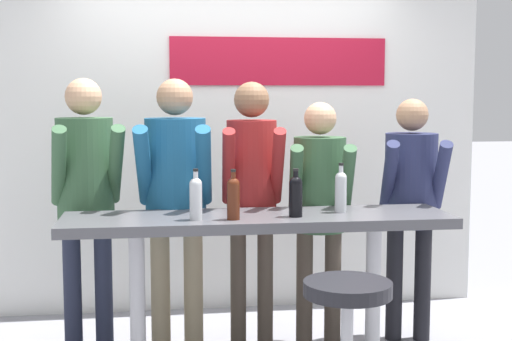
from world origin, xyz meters
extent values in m
cube|color=silver|center=(0.00, 1.41, 1.40)|extent=(3.85, 0.10, 2.80)
cube|color=#B2142D|center=(0.35, 1.35, 1.90)|extent=(1.65, 0.02, 0.36)
cube|color=#4C4C51|center=(0.00, 0.00, 0.93)|extent=(2.25, 0.56, 0.06)
cylinder|color=#B2B2B7|center=(-0.70, 0.00, 0.47)|extent=(0.09, 0.09, 0.90)
cylinder|color=#B2B2B7|center=(0.70, 0.00, 0.47)|extent=(0.09, 0.09, 0.90)
cylinder|color=black|center=(0.32, -0.78, 0.72)|extent=(0.43, 0.43, 0.07)
cylinder|color=#23283D|center=(-1.12, 0.49, 0.42)|extent=(0.11, 0.11, 0.84)
cylinder|color=#23283D|center=(-0.93, 0.53, 0.42)|extent=(0.11, 0.11, 0.84)
cylinder|color=#335638|center=(-1.02, 0.51, 1.17)|extent=(0.41, 0.41, 0.67)
sphere|color=tan|center=(-1.02, 0.51, 1.64)|extent=(0.23, 0.23, 0.23)
cylinder|color=#335638|center=(-1.16, 0.32, 1.22)|extent=(0.16, 0.40, 0.51)
cylinder|color=#335638|center=(-0.83, 0.38, 1.22)|extent=(0.16, 0.40, 0.51)
cylinder|color=gray|center=(-0.56, 0.45, 0.42)|extent=(0.12, 0.12, 0.84)
cylinder|color=gray|center=(-0.36, 0.43, 0.42)|extent=(0.12, 0.12, 0.84)
cylinder|color=#19517A|center=(-0.46, 0.44, 1.17)|extent=(0.41, 0.41, 0.66)
sphere|color=#9E7556|center=(-0.46, 0.44, 1.64)|extent=(0.23, 0.23, 0.23)
cylinder|color=#19517A|center=(-0.65, 0.30, 1.22)|extent=(0.13, 0.41, 0.52)
cylinder|color=#19517A|center=(-0.29, 0.26, 1.22)|extent=(0.13, 0.41, 0.52)
cylinder|color=#473D33|center=(-0.06, 0.46, 0.42)|extent=(0.10, 0.10, 0.83)
cylinder|color=#473D33|center=(0.11, 0.45, 0.42)|extent=(0.10, 0.10, 0.83)
cylinder|color=maroon|center=(0.02, 0.45, 1.16)|extent=(0.34, 0.34, 0.66)
sphere|color=brown|center=(0.02, 0.45, 1.62)|extent=(0.23, 0.23, 0.23)
cylinder|color=maroon|center=(-0.14, 0.30, 1.21)|extent=(0.11, 0.39, 0.50)
cylinder|color=maroon|center=(0.16, 0.28, 1.21)|extent=(0.11, 0.39, 0.50)
cylinder|color=#473D33|center=(0.37, 0.46, 0.38)|extent=(0.11, 0.11, 0.77)
cylinder|color=#473D33|center=(0.56, 0.43, 0.38)|extent=(0.11, 0.11, 0.77)
cylinder|color=#335638|center=(0.47, 0.45, 1.07)|extent=(0.38, 0.38, 0.61)
sphere|color=tan|center=(0.47, 0.45, 1.50)|extent=(0.21, 0.21, 0.21)
cylinder|color=#335638|center=(0.29, 0.32, 1.12)|extent=(0.13, 0.37, 0.47)
cylinder|color=#335638|center=(0.60, 0.28, 1.12)|extent=(0.13, 0.37, 0.47)
cylinder|color=black|center=(1.00, 0.49, 0.39)|extent=(0.11, 0.11, 0.78)
cylinder|color=black|center=(1.18, 0.45, 0.39)|extent=(0.11, 0.11, 0.78)
cylinder|color=#23284C|center=(1.09, 0.47, 1.09)|extent=(0.40, 0.40, 0.62)
sphere|color=#9E7556|center=(1.09, 0.47, 1.52)|extent=(0.21, 0.21, 0.21)
cylinder|color=#23284C|center=(0.90, 0.35, 1.13)|extent=(0.15, 0.38, 0.48)
cylinder|color=#23284C|center=(1.22, 0.29, 1.13)|extent=(0.15, 0.38, 0.48)
cylinder|color=#B7BCC1|center=(0.50, 0.03, 1.06)|extent=(0.07, 0.07, 0.21)
sphere|color=#B7BCC1|center=(0.50, 0.03, 1.16)|extent=(0.07, 0.07, 0.07)
cylinder|color=#B7BCC1|center=(0.50, 0.03, 1.20)|extent=(0.03, 0.03, 0.07)
cylinder|color=black|center=(0.50, 0.03, 1.24)|extent=(0.03, 0.03, 0.02)
cylinder|color=#B7BCC1|center=(-0.36, -0.11, 1.06)|extent=(0.07, 0.07, 0.20)
sphere|color=#B7BCC1|center=(-0.36, -0.11, 1.16)|extent=(0.07, 0.07, 0.07)
cylinder|color=#B7BCC1|center=(-0.36, -0.11, 1.19)|extent=(0.03, 0.03, 0.07)
cylinder|color=black|center=(-0.36, -0.11, 1.24)|extent=(0.03, 0.03, 0.01)
cylinder|color=#4C1E0F|center=(-0.16, -0.13, 1.06)|extent=(0.07, 0.07, 0.20)
sphere|color=#4C1E0F|center=(-0.16, -0.13, 1.15)|extent=(0.07, 0.07, 0.07)
cylinder|color=#4C1E0F|center=(-0.16, -0.13, 1.19)|extent=(0.03, 0.03, 0.07)
cylinder|color=black|center=(-0.16, -0.13, 1.23)|extent=(0.03, 0.03, 0.01)
cylinder|color=black|center=(0.20, -0.09, 1.05)|extent=(0.08, 0.08, 0.19)
sphere|color=black|center=(0.20, -0.09, 1.15)|extent=(0.08, 0.08, 0.08)
cylinder|color=black|center=(0.20, -0.09, 1.18)|extent=(0.03, 0.03, 0.07)
cylinder|color=black|center=(0.20, -0.09, 1.23)|extent=(0.03, 0.03, 0.01)
camera|label=1|loc=(-0.57, -4.03, 1.65)|focal=50.00mm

